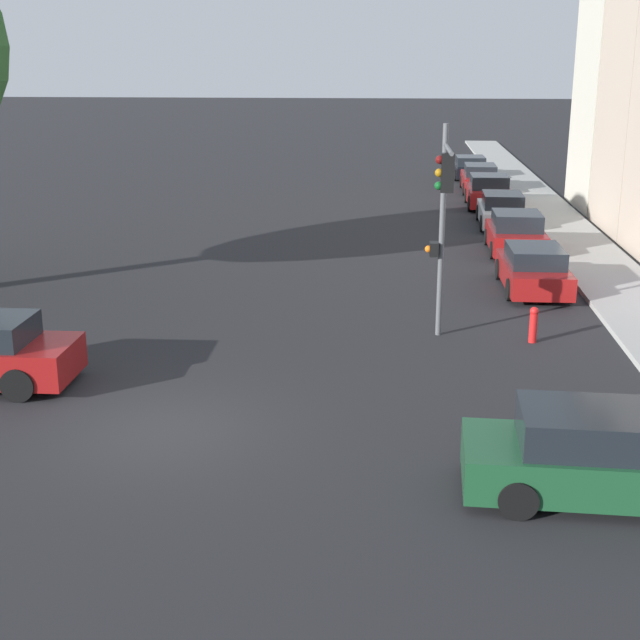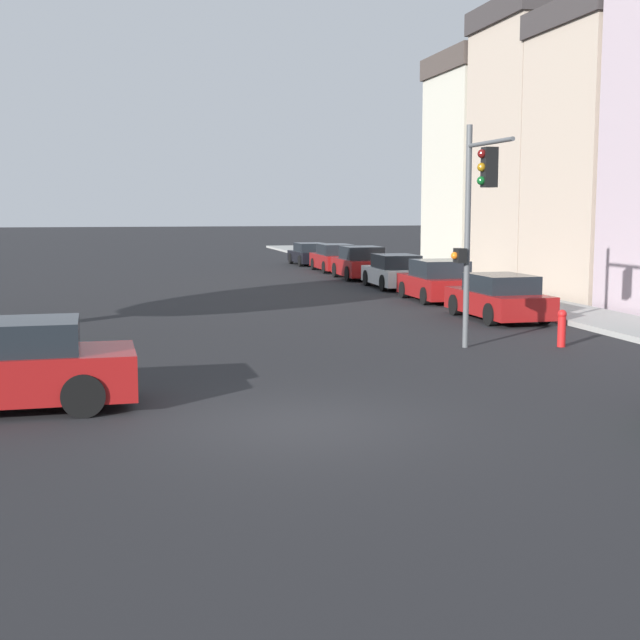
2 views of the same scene
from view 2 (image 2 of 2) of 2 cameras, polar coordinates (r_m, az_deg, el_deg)
ground_plane at (r=14.20m, az=-1.40°, el=-6.62°), size 300.00×300.00×0.00m
sidewalk_strip at (r=47.92m, az=4.08°, el=3.22°), size 2.59×60.00×0.16m
rowhouse_backdrop at (r=37.56m, az=17.89°, el=10.60°), size 7.85×23.85×12.50m
traffic_signal at (r=21.26m, az=9.95°, el=7.25°), size 0.58×2.51×5.35m
parked_car_0 at (r=27.61m, az=11.37°, el=1.39°), size 1.96×4.30×1.39m
parked_car_1 at (r=32.83m, az=7.57°, el=2.44°), size 2.04×3.99×1.50m
parked_car_2 at (r=37.88m, az=4.82°, el=3.07°), size 2.02×4.42×1.43m
parked_car_3 at (r=42.67m, az=2.62°, el=3.63°), size 2.09×4.13×1.56m
parked_car_4 at (r=47.75m, az=0.95°, el=3.96°), size 1.97×4.67×1.46m
parked_car_5 at (r=53.18m, az=-0.63°, el=4.22°), size 2.03×4.26×1.31m
fire_hydrant at (r=22.58m, az=15.22°, el=-0.44°), size 0.22×0.22×0.92m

